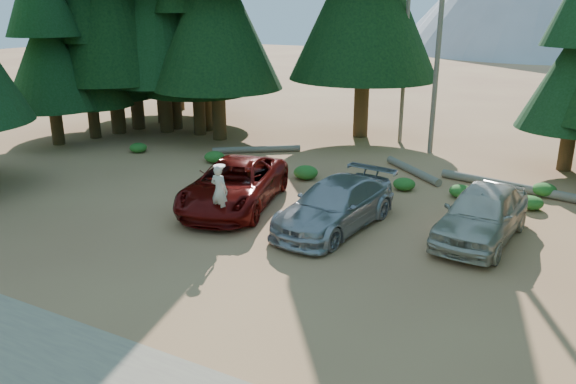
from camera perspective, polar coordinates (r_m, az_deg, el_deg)
name	(u,v)px	position (r m, az deg, el deg)	size (l,w,h in m)	color
ground	(267,262)	(15.93, -2.19, -7.15)	(160.00, 160.00, 0.00)	#9C6342
forest_belt_north	(416,149)	(29.15, 12.92, 4.32)	(36.00, 7.00, 22.00)	black
forest_belt_west	(23,161)	(28.92, -25.35, 2.88)	(6.00, 22.00, 22.00)	black
snag_front	(440,25)	(27.65, 15.19, 16.01)	(0.24, 0.24, 12.00)	#685F53
snag_back	(406,45)	(29.67, 11.88, 14.44)	(0.20, 0.20, 10.00)	#685F53
red_pickup	(234,184)	(20.06, -5.48, 0.78)	(2.72, 5.90, 1.64)	#610A08
silver_minivan_center	(335,205)	(18.12, 4.82, -1.32)	(2.16, 5.31, 1.54)	#A3A5AB
silver_minivan_right	(482,214)	(18.12, 19.12, -2.08)	(1.99, 4.94, 1.68)	beige
frisbee_player	(219,190)	(17.67, -6.99, 0.17)	(0.62, 0.44, 1.66)	beige
log_left	(257,149)	(27.66, -3.21, 4.34)	(0.31, 0.31, 4.32)	#685F53
log_mid	(413,170)	(24.62, 12.54, 2.16)	(0.32, 0.32, 3.85)	#685F53
log_right	(508,186)	(23.57, 21.47, 0.60)	(0.35, 0.35, 5.43)	#685F53
shrub_far_left	(214,157)	(26.06, -7.49, 3.56)	(0.92, 0.92, 0.51)	#20651E
shrub_left	(306,172)	(23.33, 1.81, 2.00)	(1.01, 1.01, 0.56)	#20651E
shrub_center_left	(404,184)	(22.39, 11.71, 0.80)	(0.86, 0.86, 0.47)	#20651E
shrub_center_right	(461,191)	(22.07, 17.15, 0.08)	(0.86, 0.86, 0.47)	#20651E
shrub_right	(531,203)	(21.65, 23.45, -1.00)	(0.85, 0.85, 0.47)	#20651E
shrub_far_right	(544,190)	(23.34, 24.59, 0.22)	(0.90, 0.90, 0.49)	#20651E
shrub_edge_west	(138,148)	(28.58, -14.97, 4.37)	(0.85, 0.85, 0.47)	#20651E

